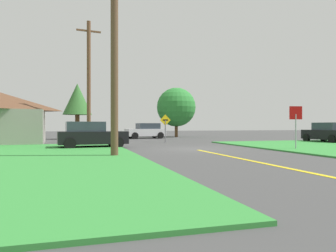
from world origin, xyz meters
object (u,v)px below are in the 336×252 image
object	(u,v)px
utility_pole_mid	(89,81)
oak_tree_left	(176,107)
parked_car_near_building	(91,135)
car_approaching_junction	(146,131)
stop_sign	(296,119)
car_on_crossroad	(328,133)
direction_sign	(165,125)
utility_pole_near	(114,56)
pine_tree_center	(77,100)

from	to	relation	value
utility_pole_mid	oak_tree_left	bearing A→B (deg)	48.60
parked_car_near_building	car_approaching_junction	bearing A→B (deg)	59.71
stop_sign	car_on_crossroad	xyz separation A→B (m)	(7.61, 5.81, -0.94)
utility_pole_mid	direction_sign	xyz separation A→B (m)	(6.04, 0.37, -3.31)
car_on_crossroad	car_approaching_junction	xyz separation A→B (m)	(-12.51, 11.94, -0.00)
utility_pole_near	car_approaching_junction	bearing A→B (deg)	73.89
parked_car_near_building	utility_pole_near	bearing A→B (deg)	-87.29
car_on_crossroad	oak_tree_left	xyz separation A→B (m)	(-8.04, 15.40, 2.78)
direction_sign	utility_pole_near	bearing A→B (deg)	-116.46
stop_sign	parked_car_near_building	world-z (taller)	stop_sign
parked_car_near_building	direction_sign	xyz separation A→B (m)	(6.08, 4.61, 0.60)
car_on_crossroad	parked_car_near_building	size ratio (longest dim) A/B	0.96
car_approaching_junction	pine_tree_center	distance (m)	7.71
car_on_crossroad	direction_sign	distance (m)	13.21
oak_tree_left	stop_sign	bearing A→B (deg)	-88.85
utility_pole_near	utility_pole_mid	size ratio (longest dim) A/B	0.95
direction_sign	stop_sign	bearing A→B (deg)	-61.87
parked_car_near_building	car_approaching_junction	size ratio (longest dim) A/B	1.00
utility_pole_mid	direction_sign	size ratio (longest dim) A/B	4.04
utility_pole_near	parked_car_near_building	bearing A→B (deg)	97.18
parked_car_near_building	utility_pole_mid	world-z (taller)	utility_pole_mid
utility_pole_near	pine_tree_center	bearing A→B (deg)	94.48
stop_sign	direction_sign	size ratio (longest dim) A/B	1.09
car_on_crossroad	oak_tree_left	distance (m)	17.59
stop_sign	utility_pole_near	bearing A→B (deg)	17.18
direction_sign	car_approaching_junction	bearing A→B (deg)	88.87
car_approaching_junction	pine_tree_center	bearing A→B (deg)	-10.62
parked_car_near_building	stop_sign	bearing A→B (deg)	-28.04
utility_pole_mid	pine_tree_center	bearing A→B (deg)	94.99
car_on_crossroad	parked_car_near_building	bearing A→B (deg)	91.69
car_approaching_junction	oak_tree_left	size ratio (longest dim) A/B	0.72
parked_car_near_building	utility_pole_mid	bearing A→B (deg)	85.00
pine_tree_center	stop_sign	bearing A→B (deg)	-56.83
parked_car_near_building	pine_tree_center	world-z (taller)	pine_tree_center
utility_pole_near	utility_pole_mid	world-z (taller)	utility_pole_mid
parked_car_near_building	direction_sign	bearing A→B (deg)	32.73
utility_pole_mid	stop_sign	bearing A→B (deg)	-39.34
direction_sign	pine_tree_center	distance (m)	11.39
parked_car_near_building	oak_tree_left	size ratio (longest dim) A/B	0.72
utility_pole_mid	oak_tree_left	size ratio (longest dim) A/B	1.55
utility_pole_near	pine_tree_center	xyz separation A→B (m)	(-1.52, 19.40, -0.46)
stop_sign	car_approaching_junction	size ratio (longest dim) A/B	0.58
utility_pole_mid	direction_sign	world-z (taller)	utility_pole_mid
oak_tree_left	direction_sign	bearing A→B (deg)	-111.57
parked_car_near_building	utility_pole_near	world-z (taller)	utility_pole_near
direction_sign	pine_tree_center	xyz separation A→B (m)	(-6.83, 8.73, 2.60)
car_approaching_junction	utility_pole_mid	size ratio (longest dim) A/B	0.47
car_on_crossroad	parked_car_near_building	distance (m)	18.78
car_approaching_junction	car_on_crossroad	bearing A→B (deg)	129.38
utility_pole_near	oak_tree_left	xyz separation A→B (m)	(9.95, 22.41, -0.89)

